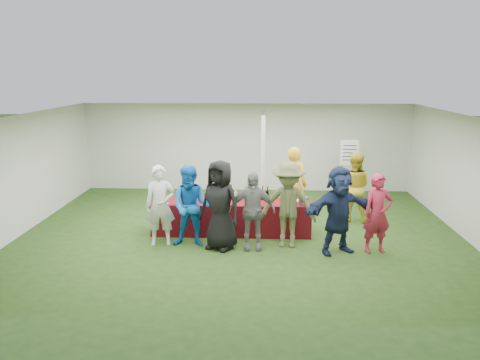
{
  "coord_description": "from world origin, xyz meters",
  "views": [
    {
      "loc": [
        0.44,
        -10.29,
        3.64
      ],
      "look_at": [
        -0.02,
        -0.04,
        1.25
      ],
      "focal_mm": 35.0,
      "sensor_mm": 36.0,
      "label": 1
    }
  ],
  "objects_px": {
    "customer_1": "(191,206)",
    "wine_list_sign": "(349,158)",
    "customer_2": "(220,205)",
    "customer_4": "(288,205)",
    "customer_6": "(377,214)",
    "dump_bucket": "(303,201)",
    "staff_pourer": "(293,185)",
    "customer_5": "(339,210)",
    "customer_0": "(160,205)",
    "staff_back": "(354,187)",
    "customer_3": "(252,211)",
    "serving_table": "(231,217)"
  },
  "relations": [
    {
      "from": "serving_table",
      "to": "customer_5",
      "type": "bearing_deg",
      "value": -26.47
    },
    {
      "from": "dump_bucket",
      "to": "customer_1",
      "type": "bearing_deg",
      "value": -164.79
    },
    {
      "from": "customer_2",
      "to": "customer_4",
      "type": "bearing_deg",
      "value": 33.69
    },
    {
      "from": "customer_0",
      "to": "customer_6",
      "type": "relative_size",
      "value": 1.05
    },
    {
      "from": "staff_pourer",
      "to": "customer_6",
      "type": "distance_m",
      "value": 2.49
    },
    {
      "from": "serving_table",
      "to": "wine_list_sign",
      "type": "bearing_deg",
      "value": 39.94
    },
    {
      "from": "wine_list_sign",
      "to": "customer_4",
      "type": "bearing_deg",
      "value": -118.66
    },
    {
      "from": "staff_back",
      "to": "customer_4",
      "type": "xyz_separation_m",
      "value": [
        -1.71,
        -1.84,
        0.05
      ]
    },
    {
      "from": "customer_4",
      "to": "customer_5",
      "type": "relative_size",
      "value": 1.01
    },
    {
      "from": "dump_bucket",
      "to": "wine_list_sign",
      "type": "height_order",
      "value": "wine_list_sign"
    },
    {
      "from": "dump_bucket",
      "to": "wine_list_sign",
      "type": "distance_m",
      "value": 3.23
    },
    {
      "from": "dump_bucket",
      "to": "customer_3",
      "type": "distance_m",
      "value": 1.36
    },
    {
      "from": "customer_1",
      "to": "wine_list_sign",
      "type": "bearing_deg",
      "value": 45.45
    },
    {
      "from": "serving_table",
      "to": "customer_2",
      "type": "height_order",
      "value": "customer_2"
    },
    {
      "from": "wine_list_sign",
      "to": "customer_0",
      "type": "height_order",
      "value": "wine_list_sign"
    },
    {
      "from": "staff_pourer",
      "to": "customer_1",
      "type": "height_order",
      "value": "staff_pourer"
    },
    {
      "from": "staff_pourer",
      "to": "customer_6",
      "type": "bearing_deg",
      "value": 140.7
    },
    {
      "from": "staff_back",
      "to": "customer_3",
      "type": "height_order",
      "value": "staff_back"
    },
    {
      "from": "customer_1",
      "to": "customer_0",
      "type": "bearing_deg",
      "value": 177.5
    },
    {
      "from": "wine_list_sign",
      "to": "customer_5",
      "type": "distance_m",
      "value": 3.84
    },
    {
      "from": "customer_0",
      "to": "customer_3",
      "type": "height_order",
      "value": "customer_0"
    },
    {
      "from": "serving_table",
      "to": "customer_6",
      "type": "height_order",
      "value": "customer_6"
    },
    {
      "from": "serving_table",
      "to": "staff_pourer",
      "type": "height_order",
      "value": "staff_pourer"
    },
    {
      "from": "customer_2",
      "to": "customer_5",
      "type": "xyz_separation_m",
      "value": [
        2.41,
        -0.14,
        -0.04
      ]
    },
    {
      "from": "staff_pourer",
      "to": "customer_2",
      "type": "bearing_deg",
      "value": 59.38
    },
    {
      "from": "customer_3",
      "to": "customer_5",
      "type": "bearing_deg",
      "value": -8.48
    },
    {
      "from": "staff_pourer",
      "to": "serving_table",
      "type": "bearing_deg",
      "value": 41.24
    },
    {
      "from": "customer_1",
      "to": "customer_2",
      "type": "relative_size",
      "value": 0.93
    },
    {
      "from": "staff_pourer",
      "to": "customer_0",
      "type": "distance_m",
      "value": 3.35
    },
    {
      "from": "customer_6",
      "to": "dump_bucket",
      "type": "bearing_deg",
      "value": 136.86
    },
    {
      "from": "serving_table",
      "to": "dump_bucket",
      "type": "relative_size",
      "value": 15.88
    },
    {
      "from": "staff_pourer",
      "to": "customer_3",
      "type": "bearing_deg",
      "value": 73.19
    },
    {
      "from": "staff_back",
      "to": "customer_2",
      "type": "distance_m",
      "value": 3.72
    },
    {
      "from": "staff_pourer",
      "to": "wine_list_sign",
      "type": "bearing_deg",
      "value": -122.63
    },
    {
      "from": "customer_5",
      "to": "customer_6",
      "type": "relative_size",
      "value": 1.1
    },
    {
      "from": "serving_table",
      "to": "customer_6",
      "type": "bearing_deg",
      "value": -19.12
    },
    {
      "from": "wine_list_sign",
      "to": "serving_table",
      "type": "bearing_deg",
      "value": -140.06
    },
    {
      "from": "customer_4",
      "to": "customer_6",
      "type": "bearing_deg",
      "value": -1.0
    },
    {
      "from": "staff_pourer",
      "to": "customer_5",
      "type": "bearing_deg",
      "value": 122.82
    },
    {
      "from": "staff_pourer",
      "to": "staff_back",
      "type": "relative_size",
      "value": 1.09
    },
    {
      "from": "customer_3",
      "to": "customer_5",
      "type": "xyz_separation_m",
      "value": [
        1.75,
        -0.14,
        0.08
      ]
    },
    {
      "from": "customer_5",
      "to": "customer_6",
      "type": "bearing_deg",
      "value": -18.29
    },
    {
      "from": "customer_2",
      "to": "customer_4",
      "type": "height_order",
      "value": "customer_2"
    },
    {
      "from": "staff_back",
      "to": "customer_2",
      "type": "relative_size",
      "value": 0.92
    },
    {
      "from": "customer_2",
      "to": "customer_6",
      "type": "relative_size",
      "value": 1.14
    },
    {
      "from": "dump_bucket",
      "to": "staff_pourer",
      "type": "distance_m",
      "value": 1.09
    },
    {
      "from": "dump_bucket",
      "to": "customer_4",
      "type": "distance_m",
      "value": 0.7
    },
    {
      "from": "staff_back",
      "to": "customer_1",
      "type": "xyz_separation_m",
      "value": [
        -3.75,
        -1.9,
        0.01
      ]
    },
    {
      "from": "customer_5",
      "to": "wine_list_sign",
      "type": "bearing_deg",
      "value": 54.08
    },
    {
      "from": "customer_3",
      "to": "customer_6",
      "type": "height_order",
      "value": "customer_3"
    }
  ]
}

